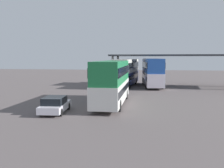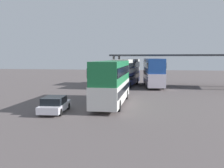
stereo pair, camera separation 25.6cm
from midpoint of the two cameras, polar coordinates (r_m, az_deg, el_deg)
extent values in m
plane|color=#5B5251|center=(21.44, -2.60, -6.13)|extent=(140.00, 140.00, 0.00)
cube|color=silver|center=(23.92, 0.31, -1.71)|extent=(2.47, 10.10, 1.87)
cube|color=#1D753F|center=(23.73, 0.31, 2.95)|extent=(2.40, 9.90, 2.02)
cube|color=black|center=(23.89, 0.31, -1.18)|extent=(2.51, 9.70, 0.63)
cube|color=black|center=(23.73, 0.31, 3.19)|extent=(2.51, 9.70, 0.81)
cube|color=black|center=(28.80, 1.85, 0.19)|extent=(2.06, 0.11, 1.12)
cube|color=orange|center=(28.72, 1.85, 1.97)|extent=(1.69, 0.09, 0.36)
cylinder|color=black|center=(27.26, -0.94, -2.39)|extent=(0.29, 1.00, 1.00)
cylinder|color=black|center=(26.97, 3.63, -2.50)|extent=(0.29, 1.00, 1.00)
cylinder|color=black|center=(21.23, -3.93, -4.88)|extent=(0.29, 1.00, 1.00)
cylinder|color=black|center=(20.85, 1.94, -5.07)|extent=(0.29, 1.00, 1.00)
cube|color=silver|center=(21.03, -12.82, -5.14)|extent=(2.06, 4.10, 0.55)
cube|color=black|center=(20.75, -13.02, -3.71)|extent=(1.78, 2.30, 0.58)
cylinder|color=black|center=(22.46, -13.83, -4.95)|extent=(0.25, 0.61, 0.60)
cylinder|color=black|center=(22.02, -9.86, -5.08)|extent=(0.25, 0.61, 0.60)
cylinder|color=black|center=(20.19, -16.03, -6.26)|extent=(0.25, 0.61, 0.60)
cylinder|color=black|center=(19.69, -11.64, -6.46)|extent=(0.25, 0.61, 0.60)
cube|color=navy|center=(39.46, 3.68, 1.42)|extent=(3.60, 10.94, 1.89)
cube|color=white|center=(39.34, 3.70, 4.28)|extent=(3.50, 10.72, 2.05)
cube|color=black|center=(39.44, 3.68, 1.75)|extent=(3.59, 10.52, 0.64)
cube|color=black|center=(39.34, 3.70, 4.43)|extent=(3.59, 10.52, 0.82)
cube|color=black|center=(44.65, 5.03, 2.33)|extent=(2.09, 0.32, 1.13)
cube|color=orange|center=(44.60, 5.05, 3.49)|extent=(1.72, 0.26, 0.36)
cylinder|color=black|center=(43.00, 3.10, 0.75)|extent=(0.39, 1.02, 1.00)
cylinder|color=black|center=(42.60, 6.02, 0.68)|extent=(0.39, 1.02, 1.00)
cylinder|color=black|center=(36.55, 0.93, -0.20)|extent=(0.39, 1.02, 1.00)
cylinder|color=black|center=(36.07, 4.35, -0.30)|extent=(0.39, 1.02, 1.00)
cube|color=silver|center=(39.16, 9.78, 1.34)|extent=(3.40, 10.43, 1.94)
cube|color=#214CA2|center=(39.04, 9.83, 4.30)|extent=(3.31, 10.22, 2.10)
cube|color=black|center=(39.14, 9.78, 1.68)|extent=(3.40, 10.02, 0.66)
cube|color=black|center=(39.04, 9.84, 4.45)|extent=(3.40, 10.02, 0.84)
cube|color=black|center=(44.17, 9.10, 2.27)|extent=(2.11, 0.29, 1.16)
cube|color=orange|center=(44.11, 9.12, 3.48)|extent=(1.74, 0.24, 0.36)
cylinder|color=black|center=(42.28, 7.79, 0.61)|extent=(0.37, 1.02, 1.00)
cylinder|color=black|center=(42.50, 10.82, 0.59)|extent=(0.37, 1.02, 1.00)
cylinder|color=black|center=(35.98, 8.51, -0.37)|extent=(0.37, 1.02, 1.00)
cylinder|color=black|center=(36.24, 12.05, -0.39)|extent=(0.37, 1.02, 1.00)
cube|color=#33353A|center=(40.15, 16.78, 6.44)|extent=(23.51, 7.27, 0.25)
cylinder|color=#9E9B93|center=(43.15, 1.83, 3.31)|extent=(0.36, 0.36, 4.80)
cylinder|color=#9E9B93|center=(39.27, 0.58, 3.03)|extent=(0.36, 0.36, 4.80)
camera|label=1|loc=(0.13, -89.69, 0.03)|focal=39.19mm
camera|label=2|loc=(0.13, 90.31, -0.03)|focal=39.19mm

